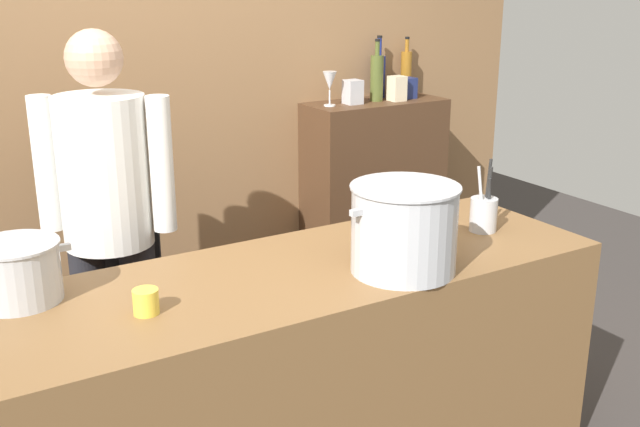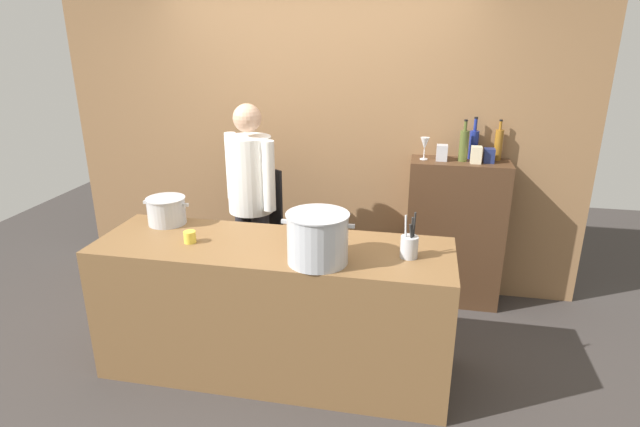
{
  "view_description": "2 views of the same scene",
  "coord_description": "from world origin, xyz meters",
  "px_view_note": "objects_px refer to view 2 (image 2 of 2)",
  "views": [
    {
      "loc": [
        -1.13,
        -2.06,
        1.85
      ],
      "look_at": [
        0.27,
        0.25,
        0.99
      ],
      "focal_mm": 42.55,
      "sensor_mm": 36.0,
      "label": 1
    },
    {
      "loc": [
        0.88,
        -2.83,
        2.16
      ],
      "look_at": [
        0.23,
        0.36,
        1.0
      ],
      "focal_mm": 28.94,
      "sensor_mm": 36.0,
      "label": 2
    }
  ],
  "objects_px": {
    "wine_bottle_olive": "(464,145)",
    "stockpot_small": "(166,211)",
    "utensil_crock": "(409,246)",
    "wine_bottle_cobalt": "(474,144)",
    "spice_tin_cream": "(476,155)",
    "wine_glass_tall": "(425,144)",
    "spice_tin_silver": "(442,153)",
    "wine_bottle_amber": "(498,144)",
    "spice_tin_navy": "(489,156)",
    "chef": "(251,195)",
    "stockpot_large": "(318,238)",
    "butter_jar": "(190,237)"
  },
  "relations": [
    {
      "from": "spice_tin_navy",
      "to": "wine_bottle_olive",
      "type": "bearing_deg",
      "value": 175.87
    },
    {
      "from": "wine_bottle_olive",
      "to": "spice_tin_silver",
      "type": "relative_size",
      "value": 2.61
    },
    {
      "from": "wine_bottle_cobalt",
      "to": "stockpot_small",
      "type": "bearing_deg",
      "value": -152.78
    },
    {
      "from": "utensil_crock",
      "to": "wine_bottle_olive",
      "type": "xyz_separation_m",
      "value": [
        0.35,
        1.21,
        0.36
      ]
    },
    {
      "from": "stockpot_large",
      "to": "butter_jar",
      "type": "xyz_separation_m",
      "value": [
        -0.84,
        0.12,
        -0.11
      ]
    },
    {
      "from": "utensil_crock",
      "to": "wine_bottle_olive",
      "type": "bearing_deg",
      "value": 74.09
    },
    {
      "from": "butter_jar",
      "to": "wine_bottle_olive",
      "type": "distance_m",
      "value": 2.15
    },
    {
      "from": "chef",
      "to": "stockpot_small",
      "type": "relative_size",
      "value": 5.06
    },
    {
      "from": "utensil_crock",
      "to": "spice_tin_cream",
      "type": "relative_size",
      "value": 2.17
    },
    {
      "from": "chef",
      "to": "spice_tin_navy",
      "type": "relative_size",
      "value": 15.09
    },
    {
      "from": "wine_bottle_amber",
      "to": "spice_tin_cream",
      "type": "height_order",
      "value": "wine_bottle_amber"
    },
    {
      "from": "utensil_crock",
      "to": "spice_tin_silver",
      "type": "relative_size",
      "value": 2.29
    },
    {
      "from": "stockpot_small",
      "to": "wine_glass_tall",
      "type": "xyz_separation_m",
      "value": [
        1.71,
        0.97,
        0.33
      ]
    },
    {
      "from": "wine_bottle_olive",
      "to": "wine_glass_tall",
      "type": "height_order",
      "value": "wine_bottle_olive"
    },
    {
      "from": "wine_bottle_cobalt",
      "to": "spice_tin_silver",
      "type": "xyz_separation_m",
      "value": [
        -0.24,
        -0.11,
        -0.06
      ]
    },
    {
      "from": "wine_glass_tall",
      "to": "spice_tin_silver",
      "type": "xyz_separation_m",
      "value": [
        0.13,
        -0.01,
        -0.06
      ]
    },
    {
      "from": "stockpot_small",
      "to": "wine_bottle_cobalt",
      "type": "bearing_deg",
      "value": 27.22
    },
    {
      "from": "butter_jar",
      "to": "wine_bottle_olive",
      "type": "xyz_separation_m",
      "value": [
        1.7,
        1.26,
        0.39
      ]
    },
    {
      "from": "chef",
      "to": "utensil_crock",
      "type": "distance_m",
      "value": 1.45
    },
    {
      "from": "wine_bottle_olive",
      "to": "wine_bottle_cobalt",
      "type": "height_order",
      "value": "wine_bottle_cobalt"
    },
    {
      "from": "wine_bottle_amber",
      "to": "utensil_crock",
      "type": "bearing_deg",
      "value": -115.02
    },
    {
      "from": "utensil_crock",
      "to": "spice_tin_navy",
      "type": "relative_size",
      "value": 2.55
    },
    {
      "from": "utensil_crock",
      "to": "wine_bottle_cobalt",
      "type": "height_order",
      "value": "wine_bottle_cobalt"
    },
    {
      "from": "stockpot_small",
      "to": "spice_tin_silver",
      "type": "height_order",
      "value": "spice_tin_silver"
    },
    {
      "from": "wine_bottle_olive",
      "to": "wine_bottle_cobalt",
      "type": "bearing_deg",
      "value": 49.77
    },
    {
      "from": "stockpot_small",
      "to": "wine_bottle_amber",
      "type": "relative_size",
      "value": 1.05
    },
    {
      "from": "wine_bottle_olive",
      "to": "spice_tin_silver",
      "type": "height_order",
      "value": "wine_bottle_olive"
    },
    {
      "from": "chef",
      "to": "wine_bottle_cobalt",
      "type": "distance_m",
      "value": 1.77
    },
    {
      "from": "stockpot_small",
      "to": "wine_bottle_olive",
      "type": "relative_size",
      "value": 1.03
    },
    {
      "from": "utensil_crock",
      "to": "butter_jar",
      "type": "height_order",
      "value": "utensil_crock"
    },
    {
      "from": "butter_jar",
      "to": "spice_tin_cream",
      "type": "distance_m",
      "value": 2.19
    },
    {
      "from": "wine_glass_tall",
      "to": "spice_tin_navy",
      "type": "xyz_separation_m",
      "value": [
        0.49,
        -0.01,
        -0.07
      ]
    },
    {
      "from": "stockpot_large",
      "to": "wine_glass_tall",
      "type": "relative_size",
      "value": 2.43
    },
    {
      "from": "chef",
      "to": "butter_jar",
      "type": "bearing_deg",
      "value": 113.06
    },
    {
      "from": "wine_glass_tall",
      "to": "wine_bottle_cobalt",
      "type": "bearing_deg",
      "value": 15.12
    },
    {
      "from": "butter_jar",
      "to": "spice_tin_cream",
      "type": "xyz_separation_m",
      "value": [
        1.79,
        1.21,
        0.33
      ]
    },
    {
      "from": "stockpot_large",
      "to": "spice_tin_cream",
      "type": "bearing_deg",
      "value": 54.39
    },
    {
      "from": "stockpot_large",
      "to": "stockpot_small",
      "type": "height_order",
      "value": "stockpot_large"
    },
    {
      "from": "utensil_crock",
      "to": "spice_tin_navy",
      "type": "height_order",
      "value": "spice_tin_navy"
    },
    {
      "from": "butter_jar",
      "to": "spice_tin_silver",
      "type": "height_order",
      "value": "spice_tin_silver"
    },
    {
      "from": "chef",
      "to": "butter_jar",
      "type": "xyz_separation_m",
      "value": [
        -0.13,
        -0.82,
        -0.03
      ]
    },
    {
      "from": "wine_bottle_olive",
      "to": "stockpot_small",
      "type": "bearing_deg",
      "value": -154.01
    },
    {
      "from": "wine_bottle_cobalt",
      "to": "chef",
      "type": "bearing_deg",
      "value": -161.94
    },
    {
      "from": "chef",
      "to": "stockpot_small",
      "type": "distance_m",
      "value": 0.68
    },
    {
      "from": "wine_bottle_cobalt",
      "to": "wine_bottle_amber",
      "type": "xyz_separation_m",
      "value": [
        0.18,
        0.0,
        0.0
      ]
    },
    {
      "from": "chef",
      "to": "stockpot_small",
      "type": "bearing_deg",
      "value": 83.16
    },
    {
      "from": "chef",
      "to": "stockpot_large",
      "type": "xyz_separation_m",
      "value": [
        0.71,
        -0.94,
        0.08
      ]
    },
    {
      "from": "wine_glass_tall",
      "to": "spice_tin_navy",
      "type": "bearing_deg",
      "value": -0.96
    },
    {
      "from": "stockpot_large",
      "to": "spice_tin_silver",
      "type": "xyz_separation_m",
      "value": [
        0.7,
        1.37,
        0.22
      ]
    },
    {
      "from": "wine_bottle_olive",
      "to": "spice_tin_cream",
      "type": "bearing_deg",
      "value": -29.12
    }
  ]
}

